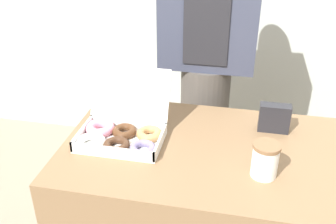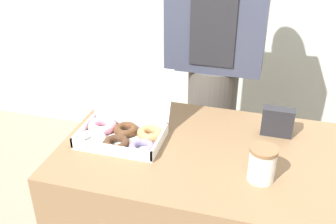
# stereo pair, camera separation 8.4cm
# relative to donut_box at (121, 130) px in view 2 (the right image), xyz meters

# --- Properties ---
(donut_box) EXTENTS (0.33, 0.30, 0.23)m
(donut_box) POSITION_rel_donut_box_xyz_m (0.00, 0.00, 0.00)
(donut_box) COLOR white
(donut_box) RESTS_ON table
(coffee_cup) EXTENTS (0.09, 0.09, 0.12)m
(coffee_cup) POSITION_rel_donut_box_xyz_m (0.52, -0.11, 0.03)
(coffee_cup) COLOR white
(coffee_cup) RESTS_ON table
(napkin_holder) EXTENTS (0.12, 0.05, 0.11)m
(napkin_holder) POSITION_rel_donut_box_xyz_m (0.56, 0.18, 0.02)
(napkin_holder) COLOR #232328
(napkin_holder) RESTS_ON table
(person_customer) EXTENTS (0.43, 0.23, 1.64)m
(person_customer) POSITION_rel_donut_box_xyz_m (0.25, 0.53, 0.08)
(person_customer) COLOR #4C4742
(person_customer) RESTS_ON ground_plane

